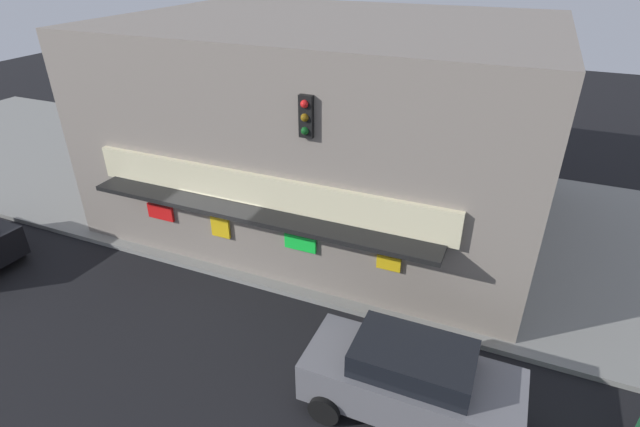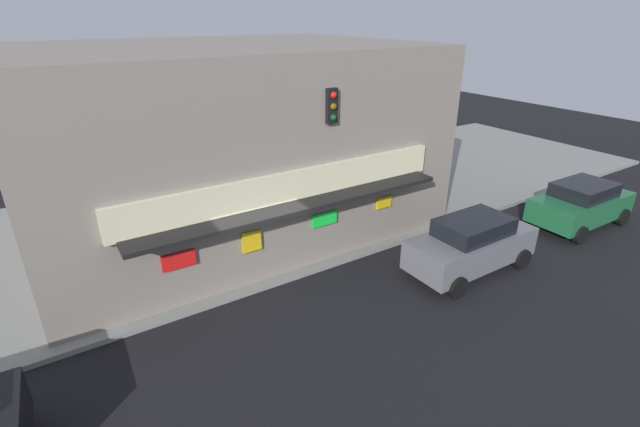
# 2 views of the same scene
# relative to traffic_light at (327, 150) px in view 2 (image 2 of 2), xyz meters

# --- Properties ---
(ground_plane) EXTENTS (65.23, 65.23, 0.00)m
(ground_plane) POSITION_rel_traffic_light_xyz_m (-2.46, -0.50, -3.61)
(ground_plane) COLOR black
(sidewalk) EXTENTS (43.49, 10.62, 0.14)m
(sidewalk) POSITION_rel_traffic_light_xyz_m (-2.46, 4.81, -3.54)
(sidewalk) COLOR gray
(sidewalk) RESTS_ON ground_plane
(corner_building) EXTENTS (12.95, 10.63, 6.16)m
(corner_building) POSITION_rel_traffic_light_xyz_m (-1.29, 4.71, -0.39)
(corner_building) COLOR gray
(corner_building) RESTS_ON sidewalk
(traffic_light) EXTENTS (0.32, 0.58, 5.44)m
(traffic_light) POSITION_rel_traffic_light_xyz_m (0.00, 0.00, 0.00)
(traffic_light) COLOR black
(traffic_light) RESTS_ON sidewalk
(fire_hydrant) EXTENTS (0.53, 0.29, 0.83)m
(fire_hydrant) POSITION_rel_traffic_light_xyz_m (-5.48, 0.66, -3.07)
(fire_hydrant) COLOR #B2B2B7
(fire_hydrant) RESTS_ON sidewalk
(trash_can) EXTENTS (0.49, 0.49, 0.90)m
(trash_can) POSITION_rel_traffic_light_xyz_m (0.98, 1.60, -3.02)
(trash_can) COLOR #2D2D2D
(trash_can) RESTS_ON sidewalk
(pedestrian) EXTENTS (0.59, 0.43, 1.67)m
(pedestrian) POSITION_rel_traffic_light_xyz_m (-7.35, 0.38, -2.55)
(pedestrian) COLOR navy
(pedestrian) RESTS_ON sidewalk
(parked_car_green) EXTENTS (3.97, 2.08, 1.64)m
(parked_car_green) POSITION_rel_traffic_light_xyz_m (9.28, -2.84, -2.77)
(parked_car_green) COLOR #1E6038
(parked_car_green) RESTS_ON ground_plane
(parked_car_grey) EXTENTS (4.11, 1.89, 1.71)m
(parked_car_grey) POSITION_rel_traffic_light_xyz_m (3.33, -2.84, -2.73)
(parked_car_grey) COLOR slate
(parked_car_grey) RESTS_ON ground_plane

